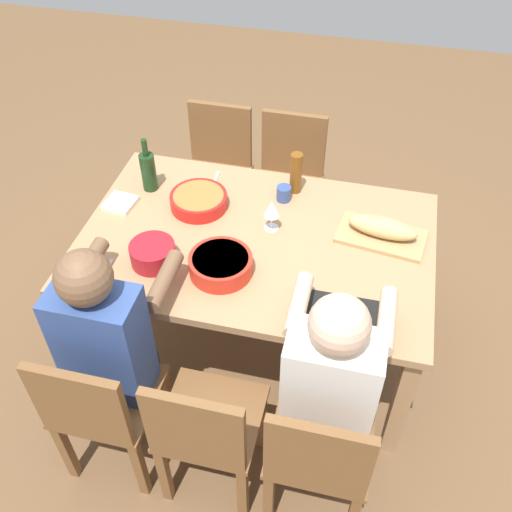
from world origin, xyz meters
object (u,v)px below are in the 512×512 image
at_px(dining_table, 256,251).
at_px(diner_far_right, 109,339).
at_px(chair_near_right, 217,166).
at_px(chair_near_center, 289,177).
at_px(wine_glass, 272,210).
at_px(bread_loaf, 383,227).
at_px(wine_bottle, 148,171).
at_px(serving_bowl_greens, 153,253).
at_px(cup_near_center, 284,193).
at_px(diner_far_left, 330,383).
at_px(serving_bowl_salad, 221,264).
at_px(serving_bowl_fruit, 199,200).
at_px(chair_far_right, 99,407).
at_px(cutting_board, 381,236).
at_px(napkin_stack, 120,203).
at_px(chair_far_left, 318,455).
at_px(beer_bottle, 296,173).
at_px(chair_far_center, 205,430).

relative_size(dining_table, diner_far_right, 1.36).
distance_m(chair_near_right, chair_near_center, 0.45).
bearing_deg(dining_table, wine_glass, -121.16).
bearing_deg(bread_loaf, wine_bottle, -5.24).
xyz_separation_m(serving_bowl_greens, cup_near_center, (-0.47, -0.57, -0.02)).
relative_size(chair_near_center, diner_far_left, 0.71).
height_order(serving_bowl_salad, wine_glass, wine_glass).
distance_m(serving_bowl_fruit, wine_bottle, 0.30).
relative_size(chair_far_right, serving_bowl_greens, 4.22).
xyz_separation_m(serving_bowl_fruit, wine_bottle, (0.28, -0.08, 0.07)).
height_order(cutting_board, napkin_stack, napkin_stack).
relative_size(chair_far_right, serving_bowl_fruit, 3.04).
bearing_deg(dining_table, chair_far_left, 117.67).
relative_size(diner_far_right, bread_loaf, 3.75).
distance_m(cutting_board, cup_near_center, 0.53).
bearing_deg(wine_bottle, dining_table, 157.84).
distance_m(chair_near_right, napkin_stack, 0.86).
bearing_deg(chair_far_right, wine_glass, -118.00).
distance_m(diner_far_right, bread_loaf, 1.30).
relative_size(serving_bowl_greens, wine_bottle, 0.69).
distance_m(dining_table, chair_near_center, 0.87).
distance_m(diner_far_left, wine_bottle, 1.41).
height_order(serving_bowl_salad, cutting_board, serving_bowl_salad).
xyz_separation_m(diner_far_right, napkin_stack, (0.26, -0.76, 0.05)).
xyz_separation_m(chair_far_left, wine_glass, (0.40, -0.94, 0.37)).
distance_m(beer_bottle, wine_glass, 0.32).
distance_m(serving_bowl_salad, beer_bottle, 0.68).
height_order(serving_bowl_greens, cutting_board, serving_bowl_greens).
relative_size(chair_far_left, serving_bowl_greens, 4.22).
distance_m(chair_far_center, serving_bowl_fruit, 1.11).
xyz_separation_m(chair_near_center, wine_bottle, (0.61, 0.61, 0.37)).
distance_m(serving_bowl_greens, bread_loaf, 1.05).
height_order(chair_far_right, wine_glass, wine_glass).
distance_m(bread_loaf, napkin_stack, 1.27).
distance_m(chair_near_center, chair_far_left, 1.77).
height_order(bread_loaf, napkin_stack, bread_loaf).
relative_size(chair_far_center, diner_far_right, 0.71).
distance_m(serving_bowl_fruit, bread_loaf, 0.89).
bearing_deg(bread_loaf, diner_far_left, 82.00).
distance_m(chair_far_center, chair_far_left, 0.45).
height_order(diner_far_left, napkin_stack, diner_far_left).
bearing_deg(chair_far_center, cutting_board, -119.44).
height_order(chair_near_center, wine_bottle, wine_bottle).
bearing_deg(beer_bottle, chair_far_center, 85.07).
bearing_deg(serving_bowl_salad, chair_far_center, 99.20).
relative_size(bread_loaf, cup_near_center, 4.14).
bearing_deg(serving_bowl_greens, cutting_board, -157.93).
bearing_deg(serving_bowl_fruit, chair_far_right, 83.26).
bearing_deg(serving_bowl_fruit, chair_far_left, 127.23).
xyz_separation_m(chair_far_center, wine_bottle, (0.61, -1.10, 0.37)).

